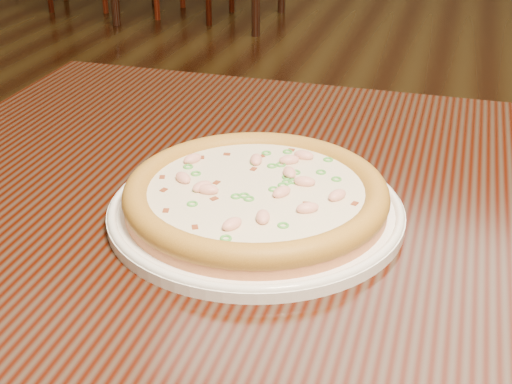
# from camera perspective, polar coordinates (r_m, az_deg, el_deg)

# --- Properties ---
(hero_table) EXTENTS (1.20, 0.80, 0.75)m
(hero_table) POSITION_cam_1_polar(r_m,az_deg,el_deg) (0.86, 8.70, -7.17)
(hero_table) COLOR black
(hero_table) RESTS_ON ground
(plate) EXTENTS (0.32, 0.32, 0.02)m
(plate) POSITION_cam_1_polar(r_m,az_deg,el_deg) (0.78, 0.00, -1.38)
(plate) COLOR white
(plate) RESTS_ON hero_table
(pizza) EXTENTS (0.29, 0.29, 0.03)m
(pizza) POSITION_cam_1_polar(r_m,az_deg,el_deg) (0.77, 0.01, -0.19)
(pizza) COLOR #D18B4D
(pizza) RESTS_ON plate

